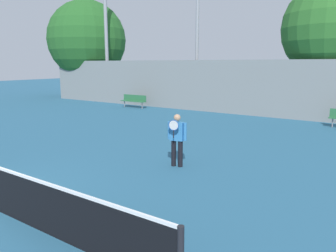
# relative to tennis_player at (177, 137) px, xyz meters

# --- Properties ---
(tennis_player) EXTENTS (0.57, 0.46, 1.55)m
(tennis_player) POSITION_rel_tennis_player_xyz_m (0.00, 0.00, 0.00)
(tennis_player) COLOR black
(tennis_player) RESTS_ON ground_plane
(bench_courtside_far) EXTENTS (1.97, 0.40, 0.87)m
(bench_courtside_far) POSITION_rel_tennis_player_xyz_m (-9.56, 9.34, -0.33)
(bench_courtside_far) COLOR #28663D
(bench_courtside_far) RESTS_ON ground_plane
(light_pole_near_left) EXTENTS (0.90, 0.60, 11.13)m
(light_pole_near_left) POSITION_rel_tennis_player_xyz_m (-13.84, 11.21, 5.45)
(light_pole_near_left) COLOR #939399
(light_pole_near_left) RESTS_ON ground_plane
(light_pole_center_back) EXTENTS (0.90, 0.60, 10.22)m
(light_pole_center_back) POSITION_rel_tennis_player_xyz_m (-5.76, 11.27, 5.44)
(light_pole_center_back) COLOR #939399
(light_pole_center_back) RESTS_ON ground_plane
(back_fence) EXTENTS (33.10, 0.06, 3.20)m
(back_fence) POSITION_rel_tennis_player_xyz_m (-2.29, 10.50, 0.72)
(back_fence) COLOR gray
(back_fence) RESTS_ON ground_plane
(tree_green_tall) EXTENTS (6.74, 6.74, 8.40)m
(tree_green_tall) POSITION_rel_tennis_player_xyz_m (-17.50, 12.53, 4.14)
(tree_green_tall) COLOR brown
(tree_green_tall) RESTS_ON ground_plane
(tree_green_broad) EXTENTS (5.63, 5.63, 7.74)m
(tree_green_broad) POSITION_rel_tennis_player_xyz_m (1.99, 12.93, 4.03)
(tree_green_broad) COLOR brown
(tree_green_broad) RESTS_ON ground_plane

